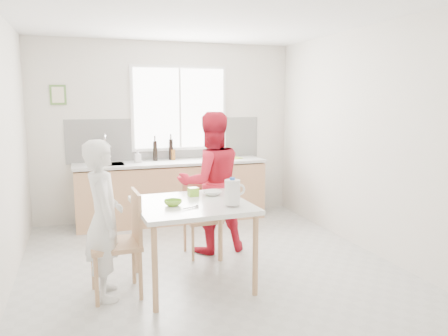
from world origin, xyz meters
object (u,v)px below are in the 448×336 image
at_px(milk_jug, 233,192).
at_px(wine_bottle_b, 155,151).
at_px(person_white, 104,220).
at_px(person_red, 211,183).
at_px(chair_left, 123,238).
at_px(bowl_white, 212,193).
at_px(dining_table, 192,211).
at_px(wine_bottle_a, 171,149).
at_px(chair_far, 201,214).
at_px(bowl_green, 173,203).

xyz_separation_m(milk_jug, wine_bottle_b, (-0.27, 2.72, 0.10)).
bearing_deg(person_white, person_red, -57.59).
xyz_separation_m(chair_left, bowl_white, (0.97, 0.29, 0.31)).
relative_size(dining_table, wine_bottle_a, 3.50).
xyz_separation_m(chair_far, milk_jug, (0.01, -1.10, 0.50)).
height_order(chair_left, bowl_white, chair_left).
height_order(bowl_white, wine_bottle_a, wine_bottle_a).
bearing_deg(person_red, person_white, 32.41).
height_order(chair_left, milk_jug, milk_jug).
bearing_deg(milk_jug, bowl_green, 156.29).
distance_m(dining_table, wine_bottle_a, 2.53).
height_order(dining_table, wine_bottle_b, wine_bottle_b).
xyz_separation_m(dining_table, wine_bottle_a, (0.31, 2.48, 0.33)).
relative_size(bowl_white, wine_bottle_b, 0.66).
distance_m(bowl_green, wine_bottle_a, 2.60).
bearing_deg(milk_jug, chair_far, 88.64).
bearing_deg(person_white, chair_far, -55.61).
bearing_deg(person_red, chair_left, 35.95).
bearing_deg(wine_bottle_b, dining_table, -91.45).
bearing_deg(wine_bottle_a, person_white, -114.61).
bearing_deg(person_red, wine_bottle_a, -86.75).
bearing_deg(wine_bottle_a, bowl_green, -101.32).
bearing_deg(person_red, wine_bottle_b, -77.98).
xyz_separation_m(dining_table, bowl_green, (-0.20, -0.06, 0.11)).
relative_size(dining_table, chair_left, 1.13).
bearing_deg(wine_bottle_b, person_red, -75.85).
height_order(wine_bottle_a, wine_bottle_b, wine_bottle_a).
relative_size(dining_table, person_red, 0.66).
relative_size(person_white, wine_bottle_a, 4.64).
xyz_separation_m(person_white, person_red, (1.30, 0.90, 0.10)).
distance_m(chair_far, bowl_green, 1.09).
xyz_separation_m(dining_table, wine_bottle_b, (0.06, 2.46, 0.32)).
relative_size(dining_table, bowl_green, 6.46).
relative_size(chair_left, person_red, 0.58).
relative_size(chair_left, milk_jug, 3.80).
xyz_separation_m(chair_far, person_red, (0.14, 0.04, 0.37)).
distance_m(bowl_white, wine_bottle_b, 2.22).
xyz_separation_m(dining_table, person_white, (-0.84, -0.03, -0.00)).
height_order(person_white, bowl_green, person_white).
relative_size(chair_far, bowl_green, 4.99).
bearing_deg(milk_jug, person_red, 81.38).
height_order(dining_table, person_white, person_white).
distance_m(person_red, wine_bottle_b, 1.65).
distance_m(person_white, bowl_green, 0.65).
bearing_deg(person_red, bowl_white, 71.95).
bearing_deg(bowl_green, person_red, 54.41).
bearing_deg(person_white, milk_jug, -103.51).
relative_size(person_red, wine_bottle_b, 5.65).
xyz_separation_m(person_white, milk_jug, (1.18, -0.24, 0.23)).
bearing_deg(bowl_green, person_white, 177.68).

